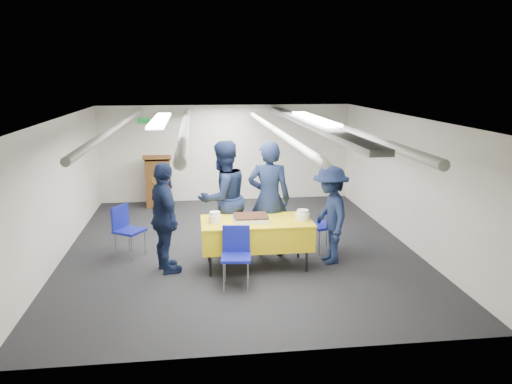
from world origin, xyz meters
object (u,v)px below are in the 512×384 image
(serving_table, at_px, (256,233))
(sailor_b, at_px, (223,198))
(chair_right, at_px, (328,221))
(sailor_d, at_px, (330,215))
(chair_near, at_px, (236,250))
(sailor_c, at_px, (165,218))
(chair_left, at_px, (125,226))
(podium, at_px, (158,180))
(sailor_a, at_px, (269,199))
(sheet_cake, at_px, (251,218))

(serving_table, bearing_deg, sailor_b, 124.88)
(serving_table, relative_size, chair_right, 1.99)
(chair_right, bearing_deg, sailor_d, -102.22)
(chair_near, bearing_deg, sailor_c, 148.89)
(chair_right, bearing_deg, chair_left, 177.77)
(serving_table, xyz_separation_m, podium, (-1.79, 3.99, 0.05))
(chair_near, bearing_deg, chair_left, 140.99)
(chair_right, distance_m, sailor_c, 2.84)
(sailor_c, distance_m, sailor_d, 2.62)
(sailor_c, relative_size, sailor_d, 1.08)
(sailor_a, bearing_deg, sheet_cake, 69.65)
(serving_table, relative_size, chair_near, 1.99)
(podium, relative_size, sailor_c, 0.72)
(sailor_b, bearing_deg, chair_left, -35.10)
(serving_table, height_order, sailor_c, sailor_c)
(podium, relative_size, chair_near, 1.44)
(chair_left, xyz_separation_m, sailor_b, (1.65, -0.07, 0.44))
(serving_table, height_order, sailor_a, sailor_a)
(sheet_cake, distance_m, chair_near, 0.76)
(podium, distance_m, chair_near, 4.86)
(serving_table, relative_size, sheet_cake, 3.17)
(serving_table, relative_size, sailor_d, 1.08)
(podium, relative_size, sailor_a, 0.64)
(sheet_cake, height_order, sailor_a, sailor_a)
(sailor_a, bearing_deg, serving_table, 75.81)
(chair_right, relative_size, sailor_a, 0.45)
(chair_right, bearing_deg, chair_near, -143.13)
(sailor_a, bearing_deg, sailor_c, 31.87)
(sailor_c, bearing_deg, sailor_d, -108.51)
(chair_left, bearing_deg, sailor_d, -11.96)
(sailor_d, bearing_deg, chair_right, 166.08)
(chair_near, height_order, sailor_b, sailor_b)
(chair_left, height_order, sailor_a, sailor_a)
(sheet_cake, xyz_separation_m, podium, (-1.70, 4.01, -0.20))
(serving_table, relative_size, podium, 1.39)
(chair_right, xyz_separation_m, chair_left, (-3.45, 0.13, 0.00))
(sailor_b, bearing_deg, sailor_a, 136.31)
(podium, xyz_separation_m, sailor_c, (0.37, -4.02, 0.25))
(sheet_cake, bearing_deg, sailor_a, 56.38)
(sheet_cake, xyz_separation_m, chair_near, (-0.29, -0.64, -0.28))
(serving_table, distance_m, sheet_cake, 0.27)
(chair_left, bearing_deg, chair_near, -39.01)
(serving_table, xyz_separation_m, sailor_b, (-0.48, 0.69, 0.41))
(serving_table, distance_m, sailor_d, 1.23)
(sheet_cake, distance_m, sailor_b, 0.82)
(chair_near, distance_m, sailor_d, 1.76)
(serving_table, bearing_deg, chair_right, 25.16)
(chair_left, height_order, sailor_d, sailor_d)
(sailor_a, relative_size, sailor_d, 1.22)
(chair_right, xyz_separation_m, sailor_b, (-1.81, 0.06, 0.44))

